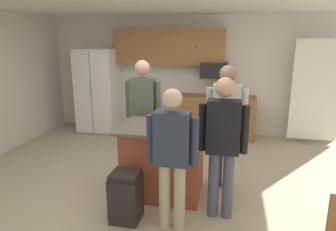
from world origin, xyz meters
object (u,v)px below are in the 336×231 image
at_px(glass_stout_tall, 189,117).
at_px(tumbler_amber, 167,122).
at_px(microwave_over_range, 214,70).
at_px(glass_short_whisky, 187,125).
at_px(refrigerator, 98,91).
at_px(person_guest_right, 172,152).
at_px(kitchen_island, 163,160).
at_px(person_guest_left, 143,108).
at_px(trash_bin, 126,196).
at_px(person_host_foreground, 226,118).
at_px(person_guest_by_door, 223,140).

height_order(glass_stout_tall, tumbler_amber, glass_stout_tall).
xyz_separation_m(microwave_over_range, glass_short_whisky, (-0.13, -2.88, -0.39)).
relative_size(refrigerator, person_guest_right, 1.17).
distance_m(kitchen_island, person_guest_left, 1.00).
xyz_separation_m(person_guest_left, trash_bin, (0.19, -1.40, -0.74)).
xyz_separation_m(tumbler_amber, glass_short_whisky, (0.29, -0.12, 0.00)).
relative_size(person_host_foreground, person_guest_left, 0.99).
bearing_deg(person_guest_by_door, tumbler_amber, 0.10).
height_order(refrigerator, person_guest_right, refrigerator).
bearing_deg(refrigerator, glass_short_whisky, -48.22).
distance_m(tumbler_amber, glass_short_whisky, 0.31).
relative_size(refrigerator, person_host_foreground, 1.07).
distance_m(kitchen_island, trash_bin, 0.80).
distance_m(person_host_foreground, person_guest_left, 1.32).
xyz_separation_m(person_guest_by_door, glass_short_whisky, (-0.45, 0.26, 0.07)).
bearing_deg(person_host_foreground, microwave_over_range, -107.79).
bearing_deg(glass_short_whisky, glass_stout_tall, 94.55).
xyz_separation_m(microwave_over_range, glass_stout_tall, (-0.16, -2.51, -0.39)).
xyz_separation_m(kitchen_island, tumbler_amber, (0.06, -0.03, 0.55)).
height_order(person_guest_right, tumbler_amber, person_guest_right).
height_order(microwave_over_range, person_host_foreground, person_host_foreground).
relative_size(refrigerator, trash_bin, 3.09).
height_order(person_guest_left, glass_short_whisky, person_guest_left).
bearing_deg(trash_bin, kitchen_island, 68.04).
distance_m(glass_stout_tall, tumbler_amber, 0.36).
xyz_separation_m(refrigerator, glass_stout_tall, (2.44, -2.39, 0.12)).
bearing_deg(person_guest_right, refrigerator, 15.58).
distance_m(person_guest_right, person_guest_left, 1.62).
xyz_separation_m(person_guest_right, tumbler_amber, (-0.22, 0.72, 0.12)).
bearing_deg(glass_stout_tall, kitchen_island, -143.87).
height_order(person_guest_by_door, person_host_foreground, person_host_foreground).
height_order(microwave_over_range, kitchen_island, microwave_over_range).
xyz_separation_m(microwave_over_range, kitchen_island, (-0.47, -2.73, -0.95)).
height_order(refrigerator, tumbler_amber, refrigerator).
bearing_deg(person_guest_right, person_host_foreground, -44.85).
xyz_separation_m(person_host_foreground, person_guest_right, (-0.54, -1.15, -0.10)).
height_order(person_guest_left, glass_stout_tall, person_guest_left).
bearing_deg(glass_short_whisky, person_guest_by_door, -30.09).
distance_m(person_guest_by_door, person_guest_right, 0.63).
relative_size(microwave_over_range, person_host_foreground, 0.32).
relative_size(kitchen_island, trash_bin, 1.91).
height_order(microwave_over_range, person_guest_left, person_guest_left).
relative_size(person_guest_by_door, person_host_foreground, 0.96).
bearing_deg(kitchen_island, person_host_foreground, 25.94).
bearing_deg(person_guest_by_door, trash_bin, 43.17).
bearing_deg(person_host_foreground, kitchen_island, -0.00).
relative_size(person_guest_right, glass_stout_tall, 10.18).
relative_size(person_host_foreground, person_guest_right, 1.09).
relative_size(refrigerator, person_guest_left, 1.05).
bearing_deg(glass_short_whisky, kitchen_island, 156.78).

